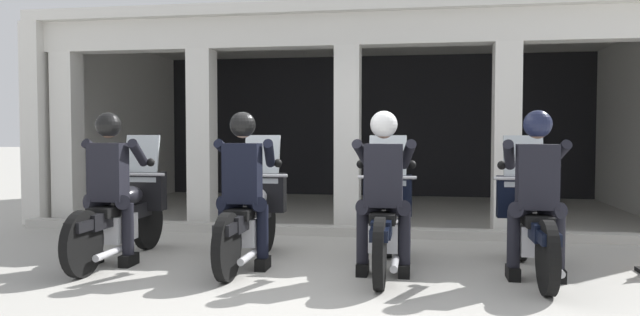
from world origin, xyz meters
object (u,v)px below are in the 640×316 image
at_px(motorcycle_far_left, 124,213).
at_px(police_officer_far_left, 110,175).
at_px(police_officer_center_left, 243,176).
at_px(police_officer_center_right, 384,178).
at_px(motorcycle_center_right, 385,219).
at_px(motorcycle_center_left, 251,216).
at_px(motorcycle_far_right, 530,222).
at_px(police_officer_far_right, 536,180).

relative_size(motorcycle_far_left, police_officer_far_left, 1.29).
distance_m(police_officer_center_left, police_officer_center_right, 1.41).
bearing_deg(motorcycle_center_right, motorcycle_center_left, -171.30).
distance_m(motorcycle_center_left, police_officer_center_right, 1.51).
bearing_deg(motorcycle_far_right, police_officer_far_left, -168.10).
relative_size(motorcycle_center_right, police_officer_center_right, 1.29).
relative_size(police_officer_center_right, police_officer_far_right, 1.00).
xyz_separation_m(motorcycle_far_left, motorcycle_center_right, (2.82, 0.01, 0.00)).
height_order(motorcycle_far_left, motorcycle_center_left, same).
bearing_deg(police_officer_center_left, police_officer_far_right, 5.17).
bearing_deg(motorcycle_far_right, police_officer_center_right, -159.50).
xyz_separation_m(police_officer_far_left, police_officer_center_left, (1.41, 0.07, 0.00)).
distance_m(police_officer_far_left, motorcycle_center_left, 1.52).
bearing_deg(police_officer_center_right, police_officer_far_left, -168.82).
bearing_deg(motorcycle_center_left, police_officer_center_left, -84.97).
xyz_separation_m(police_officer_center_right, police_officer_far_right, (1.41, 0.05, 0.00)).
height_order(police_officer_center_right, police_officer_far_right, same).
height_order(motorcycle_center_right, motorcycle_far_right, same).
distance_m(motorcycle_center_left, police_officer_center_left, 0.52).
height_order(motorcycle_far_left, police_officer_far_left, police_officer_far_left).
bearing_deg(police_officer_center_right, police_officer_far_right, 12.93).
bearing_deg(motorcycle_center_right, police_officer_far_left, -163.09).
height_order(motorcycle_center_left, motorcycle_far_right, same).
bearing_deg(police_officer_center_left, police_officer_center_right, 3.05).
distance_m(motorcycle_center_right, police_officer_far_right, 1.49).
bearing_deg(motorcycle_far_left, police_officer_far_right, 5.76).
distance_m(motorcycle_far_left, police_officer_far_left, 0.52).
bearing_deg(police_officer_far_left, police_officer_center_right, 9.01).
bearing_deg(motorcycle_far_left, police_officer_center_left, 0.04).
distance_m(motorcycle_center_left, police_officer_far_right, 2.87).
relative_size(motorcycle_center_right, police_officer_far_right, 1.29).
xyz_separation_m(motorcycle_far_left, motorcycle_far_right, (4.23, 0.06, 0.00)).
bearing_deg(police_officer_center_left, motorcycle_center_right, 14.48).
xyz_separation_m(police_officer_far_left, police_officer_center_right, (2.82, 0.01, 0.00)).
bearing_deg(motorcycle_far_left, police_officer_center_right, 3.27).
xyz_separation_m(police_officer_far_left, motorcycle_center_right, (2.82, 0.30, -0.44)).
xyz_separation_m(motorcycle_far_right, police_officer_far_right, (-0.00, -0.28, 0.44)).
bearing_deg(motorcycle_center_right, motorcycle_far_left, -168.82).
xyz_separation_m(police_officer_center_right, motorcycle_far_right, (1.41, 0.33, -0.44)).
relative_size(motorcycle_center_left, motorcycle_center_right, 1.00).
bearing_deg(police_officer_far_left, motorcycle_far_right, 13.42).
height_order(motorcycle_center_left, police_officer_far_right, police_officer_far_right).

